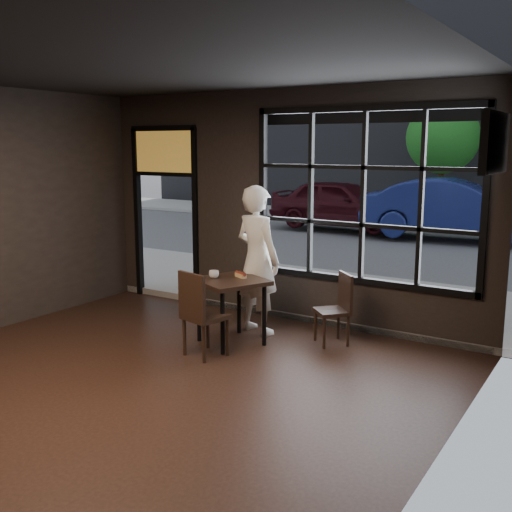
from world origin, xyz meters
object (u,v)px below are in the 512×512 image
Objects in this scene: cafe_table at (231,311)px; navy_car at (454,208)px; chair_near at (206,313)px; man at (257,260)px.

navy_car is (0.26, 9.67, 0.44)m from cafe_table.
chair_near is at bearing -65.63° from cafe_table.
navy_car reaches higher than cafe_table.
cafe_table is 9.68m from navy_car.
navy_car is (0.24, 9.10, -0.12)m from man.
man reaches higher than chair_near.
chair_near is 1.19m from man.
man is at bearing -78.06° from chair_near.
man reaches higher than navy_car.
chair_near reaches higher than cafe_table.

